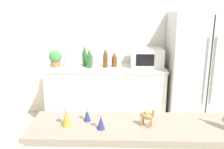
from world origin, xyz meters
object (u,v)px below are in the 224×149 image
back_bottle_1 (94,58)px  wise_man_figurine_blue (87,114)px  microwave (147,58)px  wise_man_figurine_crimson (101,122)px  paper_towel_roll (68,59)px  back_bottle_0 (105,57)px  wise_man_figurine_purple (66,117)px  back_bottle_4 (105,59)px  back_bottle_5 (85,56)px  refrigerator (201,71)px  camel_figurine (147,115)px  back_bottle_2 (114,60)px  back_bottle_3 (89,59)px  potted_plant (55,58)px

back_bottle_1 → wise_man_figurine_blue: size_ratio=2.13×
microwave → wise_man_figurine_crimson: microwave is taller
paper_towel_roll → microwave: size_ratio=0.48×
back_bottle_0 → wise_man_figurine_crimson: 2.20m
back_bottle_0 → paper_towel_roll: bearing=-167.6°
back_bottle_0 → wise_man_figurine_purple: (-0.17, -2.16, -0.03)m
back_bottle_0 → back_bottle_1: size_ratio=1.04×
microwave → wise_man_figurine_blue: bearing=-108.4°
wise_man_figurine_purple → microwave: bearing=68.9°
back_bottle_0 → back_bottle_4: (0.01, -0.14, 0.00)m
back_bottle_5 → wise_man_figurine_crimson: 2.20m
refrigerator → wise_man_figurine_purple: refrigerator is taller
wise_man_figurine_blue → camel_figurine: bearing=-9.9°
back_bottle_1 → wise_man_figurine_purple: back_bottle_1 is taller
microwave → wise_man_figurine_purple: microwave is taller
camel_figurine → back_bottle_0: bearing=101.0°
refrigerator → back_bottle_1: bearing=176.3°
camel_figurine → wise_man_figurine_blue: camel_figurine is taller
back_bottle_1 → back_bottle_5: bearing=168.9°
back_bottle_4 → wise_man_figurine_purple: back_bottle_4 is taller
back_bottle_1 → back_bottle_2: (0.32, -0.02, -0.02)m
paper_towel_roll → back_bottle_4: back_bottle_4 is taller
wise_man_figurine_crimson → wise_man_figurine_purple: wise_man_figurine_purple is taller
back_bottle_3 → camel_figurine: (0.65, -1.96, -0.02)m
back_bottle_5 → refrigerator: bearing=-4.3°
back_bottle_3 → paper_towel_roll: bearing=169.0°
back_bottle_1 → wise_man_figurine_crimson: 2.15m
back_bottle_1 → back_bottle_4: 0.20m
microwave → back_bottle_5: back_bottle_5 is taller
paper_towel_roll → camel_figurine: paper_towel_roll is taller
microwave → back_bottle_2: bearing=-178.8°
refrigerator → back_bottle_2: (-1.30, 0.08, 0.14)m
back_bottle_0 → potted_plant: bearing=-171.5°
microwave → wise_man_figurine_purple: 2.23m
potted_plant → back_bottle_5: 0.44m
paper_towel_roll → back_bottle_4: (0.57, -0.02, 0.02)m
paper_towel_roll → wise_man_figurine_blue: bearing=-74.6°
refrigerator → microwave: (-0.80, 0.09, 0.17)m
potted_plant → back_bottle_1: size_ratio=0.98×
refrigerator → wise_man_figurine_purple: (-1.61, -1.99, 0.14)m
camel_figurine → wise_man_figurine_purple: 0.59m
back_bottle_2 → camel_figurine: back_bottle_2 is taller
back_bottle_3 → back_bottle_5: 0.17m
back_bottle_5 → potted_plant: bearing=-171.0°
back_bottle_1 → back_bottle_5: size_ratio=0.82×
camel_figurine → back_bottle_3: bearing=108.2°
wise_man_figurine_blue → back_bottle_0: bearing=89.2°
paper_towel_roll → back_bottle_4: bearing=-2.0°
back_bottle_0 → refrigerator: bearing=-7.0°
back_bottle_1 → wise_man_figurine_blue: back_bottle_1 is taller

